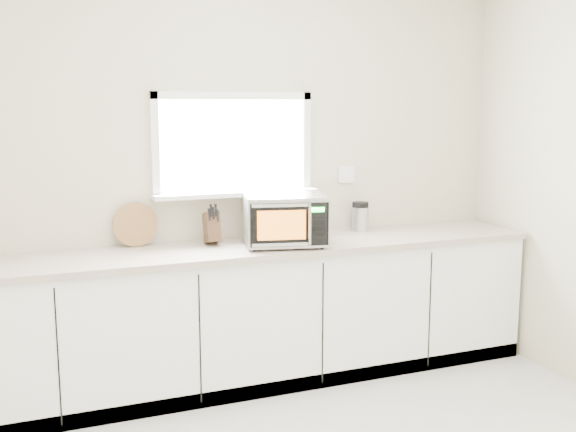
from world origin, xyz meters
TOP-DOWN VIEW (x-y plane):
  - back_wall at (0.00, 2.00)m, footprint 4.00×0.17m
  - cabinets at (0.00, 1.70)m, footprint 3.92×0.60m
  - countertop at (0.00, 1.69)m, footprint 3.92×0.64m
  - microwave at (0.23, 1.61)m, footprint 0.58×0.50m
  - knife_block at (-0.20, 1.81)m, footprint 0.10×0.19m
  - cutting_board at (-0.67, 1.94)m, footprint 0.28×0.07m
  - coffee_grinder at (0.92, 1.90)m, footprint 0.14×0.14m

SIDE VIEW (x-z plane):
  - cabinets at x=0.00m, z-range 0.00..0.88m
  - countertop at x=0.00m, z-range 0.88..0.92m
  - coffee_grinder at x=0.92m, z-range 0.92..1.13m
  - knife_block at x=-0.20m, z-range 0.90..1.17m
  - cutting_board at x=-0.67m, z-range 0.92..1.20m
  - microwave at x=0.23m, z-range 0.93..1.26m
  - back_wall at x=0.00m, z-range 0.01..2.71m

